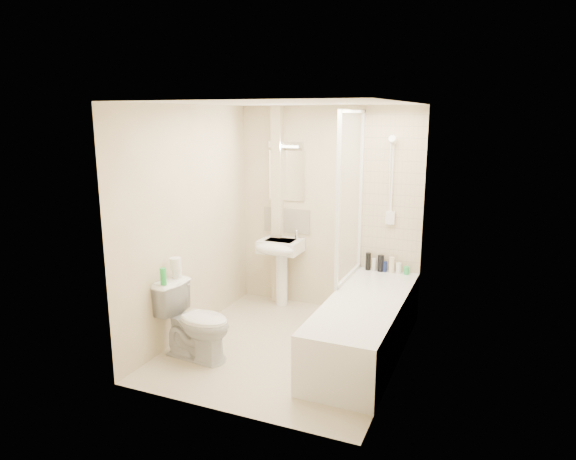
% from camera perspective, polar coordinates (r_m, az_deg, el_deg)
% --- Properties ---
extents(floor, '(2.50, 2.50, 0.00)m').
position_cam_1_polar(floor, '(5.32, -0.17, -12.90)').
color(floor, beige).
rests_on(floor, ground).
extents(wall_back, '(2.20, 0.02, 2.40)m').
position_cam_1_polar(wall_back, '(6.06, 4.44, 2.25)').
color(wall_back, beige).
rests_on(wall_back, ground).
extents(wall_left, '(0.02, 2.50, 2.40)m').
position_cam_1_polar(wall_left, '(5.43, -10.92, 0.82)').
color(wall_left, beige).
rests_on(wall_left, ground).
extents(wall_right, '(0.02, 2.50, 2.40)m').
position_cam_1_polar(wall_right, '(4.61, 12.51, -1.38)').
color(wall_right, beige).
rests_on(wall_right, ground).
extents(ceiling, '(2.20, 2.50, 0.02)m').
position_cam_1_polar(ceiling, '(4.79, -0.18, 13.93)').
color(ceiling, white).
rests_on(ceiling, wall_back).
extents(tile_back, '(0.70, 0.01, 1.75)m').
position_cam_1_polar(tile_back, '(5.83, 11.46, 3.85)').
color(tile_back, beige).
rests_on(tile_back, wall_back).
extents(tile_right, '(0.01, 2.10, 1.75)m').
position_cam_1_polar(tile_right, '(4.76, 12.94, 1.81)').
color(tile_right, beige).
rests_on(tile_right, wall_right).
extents(pipe_boxing, '(0.12, 0.12, 2.40)m').
position_cam_1_polar(pipe_boxing, '(6.23, -1.16, 2.57)').
color(pipe_boxing, beige).
rests_on(pipe_boxing, ground).
extents(splashback, '(0.60, 0.02, 0.30)m').
position_cam_1_polar(splashback, '(6.27, -0.13, 1.05)').
color(splashback, beige).
rests_on(splashback, wall_back).
extents(mirror, '(0.46, 0.01, 0.60)m').
position_cam_1_polar(mirror, '(6.18, -0.14, 6.05)').
color(mirror, white).
rests_on(mirror, wall_back).
extents(strip_light, '(0.42, 0.07, 0.07)m').
position_cam_1_polar(strip_light, '(6.12, -0.23, 9.47)').
color(strip_light, silver).
rests_on(strip_light, wall_back).
extents(bathtub, '(0.70, 2.10, 0.55)m').
position_cam_1_polar(bathtub, '(5.16, 8.55, -10.37)').
color(bathtub, white).
rests_on(bathtub, ground).
extents(shower_screen, '(0.04, 0.92, 1.80)m').
position_cam_1_polar(shower_screen, '(5.48, 6.96, 3.72)').
color(shower_screen, white).
rests_on(shower_screen, bathtub).
extents(shower_fixture, '(0.10, 0.16, 0.99)m').
position_cam_1_polar(shower_fixture, '(5.77, 11.41, 4.97)').
color(shower_fixture, white).
rests_on(shower_fixture, wall_back).
extents(pedestal_sink, '(0.49, 0.46, 0.95)m').
position_cam_1_polar(pedestal_sink, '(6.15, -0.95, -2.68)').
color(pedestal_sink, white).
rests_on(pedestal_sink, ground).
extents(bottle_black_a, '(0.06, 0.06, 0.20)m').
position_cam_1_polar(bottle_black_a, '(5.97, 8.89, -3.46)').
color(bottle_black_a, black).
rests_on(bottle_black_a, bathtub).
extents(bottle_white_a, '(0.05, 0.05, 0.14)m').
position_cam_1_polar(bottle_white_a, '(5.96, 9.54, -3.81)').
color(bottle_white_a, silver).
rests_on(bottle_white_a, bathtub).
extents(bottle_black_b, '(0.07, 0.07, 0.19)m').
position_cam_1_polar(bottle_black_b, '(5.94, 10.26, -3.66)').
color(bottle_black_b, black).
rests_on(bottle_black_b, bathtub).
extents(bottle_blue, '(0.05, 0.05, 0.12)m').
position_cam_1_polar(bottle_blue, '(5.94, 10.72, -4.02)').
color(bottle_blue, navy).
rests_on(bottle_blue, bathtub).
extents(bottle_cream, '(0.06, 0.06, 0.18)m').
position_cam_1_polar(bottle_cream, '(5.91, 11.45, -3.83)').
color(bottle_cream, beige).
rests_on(bottle_cream, bathtub).
extents(bottle_white_b, '(0.06, 0.06, 0.12)m').
position_cam_1_polar(bottle_white_b, '(5.91, 12.19, -4.17)').
color(bottle_white_b, white).
rests_on(bottle_white_b, bathtub).
extents(bottle_green, '(0.06, 0.06, 0.09)m').
position_cam_1_polar(bottle_green, '(5.90, 13.02, -4.41)').
color(bottle_green, green).
rests_on(bottle_green, bathtub).
extents(toilet, '(0.55, 0.81, 0.74)m').
position_cam_1_polar(toilet, '(5.05, -10.21, -9.93)').
color(toilet, white).
rests_on(toilet, ground).
extents(toilet_roll_lower, '(0.10, 0.10, 0.10)m').
position_cam_1_polar(toilet_roll_lower, '(5.14, -12.25, -4.68)').
color(toilet_roll_lower, white).
rests_on(toilet_roll_lower, toilet).
extents(toilet_roll_upper, '(0.11, 0.11, 0.11)m').
position_cam_1_polar(toilet_roll_upper, '(5.09, -12.40, -3.64)').
color(toilet_roll_upper, white).
rests_on(toilet_roll_upper, toilet_roll_lower).
extents(green_bottle, '(0.06, 0.06, 0.16)m').
position_cam_1_polar(green_bottle, '(4.95, -13.69, -5.03)').
color(green_bottle, green).
rests_on(green_bottle, toilet).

